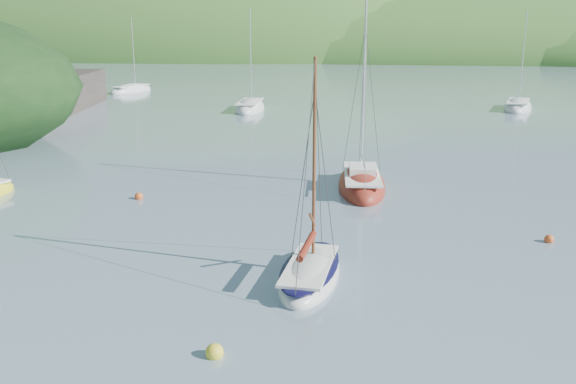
% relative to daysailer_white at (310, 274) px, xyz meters
% --- Properties ---
extents(ground, '(700.00, 700.00, 0.00)m').
position_rel_daysailer_white_xyz_m(ground, '(-3.05, -3.43, -0.20)').
color(ground, slate).
rests_on(ground, ground).
extents(shoreline_hills, '(690.00, 135.00, 56.00)m').
position_rel_daysailer_white_xyz_m(shoreline_hills, '(-12.71, 168.99, -0.20)').
color(shoreline_hills, '#3F6B28').
rests_on(shoreline_hills, ground).
extents(daysailer_white, '(2.23, 5.49, 8.30)m').
position_rel_daysailer_white_xyz_m(daysailer_white, '(0.00, 0.00, 0.00)').
color(daysailer_white, silver).
rests_on(daysailer_white, ground).
extents(sloop_red, '(3.22, 7.54, 10.84)m').
position_rel_daysailer_white_xyz_m(sloop_red, '(1.13, 13.00, 0.01)').
color(sloop_red, '#99361B').
rests_on(sloop_red, ground).
extents(distant_sloop_a, '(3.23, 7.88, 11.01)m').
position_rel_daysailer_white_xyz_m(distant_sloop_a, '(-11.75, 42.51, -0.01)').
color(distant_sloop_a, silver).
rests_on(distant_sloop_a, ground).
extents(distant_sloop_b, '(4.32, 7.94, 10.75)m').
position_rel_daysailer_white_xyz_m(distant_sloop_b, '(15.21, 47.56, -0.02)').
color(distant_sloop_b, silver).
rests_on(distant_sloop_b, ground).
extents(distant_sloop_c, '(4.55, 7.42, 9.99)m').
position_rel_daysailer_white_xyz_m(distant_sloop_c, '(-30.27, 56.29, -0.03)').
color(distant_sloop_c, silver).
rests_on(distant_sloop_c, ground).
extents(mooring_buoys, '(19.76, 15.29, 0.50)m').
position_rel_daysailer_white_xyz_m(mooring_buoys, '(-1.71, 1.14, -0.08)').
color(mooring_buoys, yellow).
rests_on(mooring_buoys, ground).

